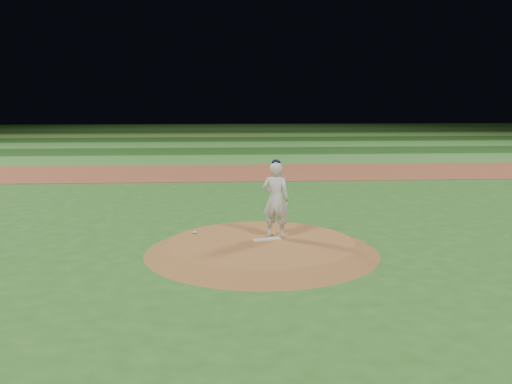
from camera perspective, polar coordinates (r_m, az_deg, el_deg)
ground at (r=13.54m, az=0.56°, el=-6.02°), size 120.00×120.00×0.00m
infield_dirt_band at (r=27.26m, az=-1.65°, el=1.98°), size 70.00×6.00×0.02m
outfield_stripe_0 at (r=32.72m, az=-2.01°, el=3.27°), size 70.00×5.00×0.02m
outfield_stripe_1 at (r=37.69m, az=-2.24°, el=4.12°), size 70.00×5.00×0.02m
outfield_stripe_2 at (r=42.67m, az=-2.42°, el=4.77°), size 70.00×5.00×0.02m
outfield_stripe_3 at (r=47.65m, az=-2.56°, el=5.28°), size 70.00×5.00×0.02m
outfield_stripe_4 at (r=52.63m, az=-2.68°, el=5.70°), size 70.00×5.00×0.02m
outfield_stripe_5 at (r=57.62m, az=-2.78°, el=6.04°), size 70.00×5.00×0.02m
pitchers_mound at (r=13.51m, az=0.56°, el=-5.51°), size 5.50×5.50×0.25m
pitching_rubber at (r=13.63m, az=1.11°, el=-4.76°), size 0.69×0.34×0.03m
rosin_bag at (r=14.32m, az=-6.17°, el=-4.04°), size 0.11×0.11×0.06m
pitcher_on_mound at (r=13.77m, az=2.00°, el=-0.71°), size 0.79×0.66×1.90m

